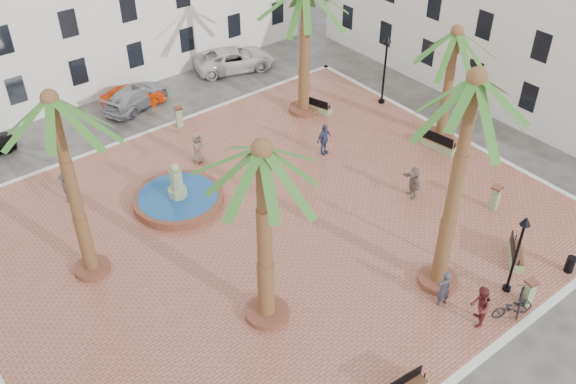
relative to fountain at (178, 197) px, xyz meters
name	(u,v)px	position (x,y,z in m)	size (l,w,h in m)	color
ground	(271,227)	(2.53, -4.17, -0.46)	(120.00, 120.00, 0.00)	#56544F
plaza	(271,226)	(2.53, -4.17, -0.39)	(26.00, 22.00, 0.15)	#AB624B
kerb_n	(156,130)	(2.53, 6.83, -0.38)	(26.30, 0.30, 0.16)	silver
kerb_s	(455,379)	(2.53, -15.17, -0.38)	(26.30, 0.30, 0.16)	silver
kerb_e	(453,135)	(15.53, -4.17, -0.38)	(0.30, 22.30, 0.16)	silver
building_north	(76,6)	(2.53, 15.82, 4.30)	(30.40, 7.40, 9.50)	white
building_east	(514,20)	(22.52, -2.17, 4.05)	(7.40, 26.40, 9.00)	white
fountain	(178,197)	(0.00, 0.00, 0.00)	(4.43, 4.43, 2.29)	brown
palm_nw	(55,120)	(-5.35, -1.81, 7.17)	(4.98, 4.98, 8.70)	brown
palm_sw	(263,173)	(-1.01, -8.52, 6.64)	(5.68, 5.68, 8.27)	brown
palm_s	(472,103)	(5.74, -11.51, 8.23)	(5.45, 5.45, 9.90)	brown
palm_e	(455,46)	(14.70, -3.90, 5.17)	(5.08, 5.08, 6.63)	brown
palm_ne	(305,2)	(10.51, 3.15, 6.40)	(5.71, 5.71, 8.03)	brown
bench_se	(516,255)	(9.47, -12.70, -0.04)	(1.72, 1.56, 0.94)	#889F6B
bench_e	(439,144)	(13.65, -4.68, -0.01)	(0.93, 2.08, 1.06)	#889F6B
bench_ne	(318,107)	(11.16, 2.60, -0.06)	(1.02, 1.78, 0.90)	#889F6B
lamppost_s	(520,242)	(7.66, -13.60, 2.33)	(0.42, 0.42, 3.89)	black
lamppost_e	(386,58)	(14.93, 0.96, 2.66)	(0.48, 0.48, 4.38)	black
bollard_se	(529,292)	(7.61, -14.57, 0.33)	(0.52, 0.52, 1.24)	#889F6B
bollard_n	(179,116)	(3.76, 6.23, 0.33)	(0.52, 0.52, 1.24)	#889F6B
bollard_e	(495,197)	(11.67, -9.85, 0.37)	(0.54, 0.54, 1.31)	#889F6B
litter_bin	(570,264)	(10.66, -14.57, 0.07)	(0.39, 0.39, 0.76)	black
cyclist_a	(444,289)	(4.91, -12.44, 0.55)	(0.63, 0.41, 1.72)	#353C4D
bicycle_a	(512,307)	(6.60, -14.57, 0.15)	(0.61, 1.74, 0.91)	black
cyclist_b	(480,307)	(5.19, -13.99, 0.63)	(0.91, 0.71, 1.88)	maroon
bicycle_b	(521,300)	(7.11, -14.57, 0.20)	(0.48, 1.71, 1.03)	black
pedestrian_fountain_a	(197,148)	(2.67, 2.45, 0.55)	(0.84, 0.55, 1.73)	#977A63
pedestrian_fountain_b	(324,139)	(8.42, -1.11, 0.58)	(1.05, 0.44, 1.79)	navy
pedestrian_north	(67,187)	(-4.11, 3.44, 0.53)	(1.08, 0.62, 1.67)	#4A4A4E
pedestrian_east	(413,182)	(9.35, -6.72, 0.52)	(1.54, 0.49, 1.67)	#7A695F
car_red	(132,97)	(2.88, 10.27, 0.16)	(1.31, 3.75, 1.23)	#AF2502
car_silver	(136,96)	(3.03, 10.15, 0.21)	(1.87, 4.59, 1.33)	#AEADB7
car_white	(234,59)	(10.60, 10.58, 0.28)	(2.47, 5.36, 1.49)	silver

